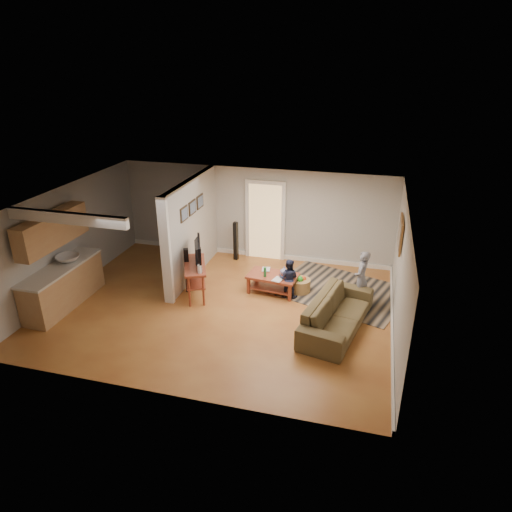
% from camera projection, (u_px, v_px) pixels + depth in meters
% --- Properties ---
extents(ground, '(7.50, 7.50, 0.00)m').
position_uv_depth(ground, '(221.00, 307.00, 10.29)').
color(ground, brown).
rests_on(ground, ground).
extents(room_shell, '(7.54, 6.02, 2.52)m').
position_uv_depth(room_shell, '(181.00, 235.00, 10.33)').
color(room_shell, '#A8A6A1').
rests_on(room_shell, ground).
extents(area_rug, '(3.51, 3.01, 0.01)m').
position_uv_depth(area_rug, '(339.00, 290.00, 10.99)').
color(area_rug, black).
rests_on(area_rug, ground).
extents(sofa, '(1.40, 2.52, 0.69)m').
position_uv_depth(sofa, '(336.00, 328.00, 9.48)').
color(sofa, '#483E24').
rests_on(sofa, ground).
extents(coffee_table, '(1.23, 0.80, 0.69)m').
position_uv_depth(coffee_table, '(274.00, 279.00, 10.79)').
color(coffee_table, maroon).
rests_on(coffee_table, ground).
extents(tv_console, '(0.93, 1.34, 1.08)m').
position_uv_depth(tv_console, '(195.00, 267.00, 10.53)').
color(tv_console, maroon).
rests_on(tv_console, ground).
extents(speaker_left, '(0.15, 0.15, 1.11)m').
position_uv_depth(speaker_left, '(187.00, 270.00, 10.75)').
color(speaker_left, black).
rests_on(speaker_left, ground).
extents(speaker_right, '(0.13, 0.13, 1.09)m').
position_uv_depth(speaker_right, '(236.00, 241.00, 12.47)').
color(speaker_right, black).
rests_on(speaker_right, ground).
extents(toy_basket, '(0.49, 0.49, 0.44)m').
position_uv_depth(toy_basket, '(300.00, 285.00, 10.88)').
color(toy_basket, '#A48747').
rests_on(toy_basket, ground).
extents(child, '(0.37, 0.51, 1.27)m').
position_uv_depth(child, '(359.00, 303.00, 10.44)').
color(child, gray).
rests_on(child, ground).
extents(toddler, '(0.48, 0.38, 0.95)m').
position_uv_depth(toddler, '(288.00, 296.00, 10.72)').
color(toddler, '#1D223D').
rests_on(toddler, ground).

